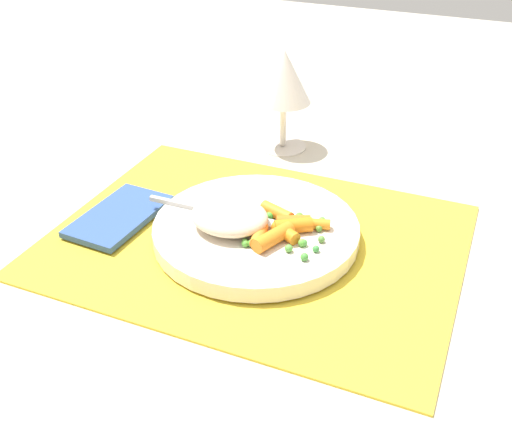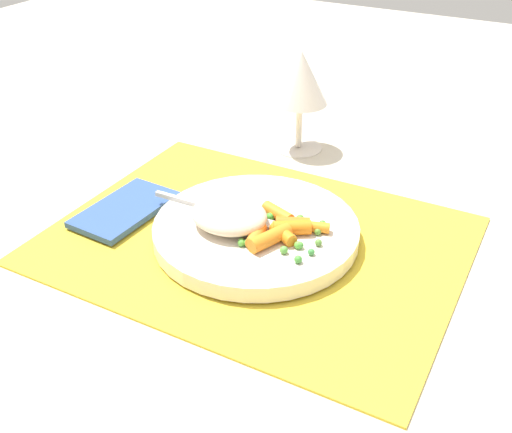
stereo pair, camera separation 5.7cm
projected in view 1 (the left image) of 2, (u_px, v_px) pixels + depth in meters
name	position (u px, v px, depth m)	size (l,w,h in m)	color
ground_plane	(256.00, 241.00, 0.74)	(2.40, 2.40, 0.00)	beige
placemat	(256.00, 239.00, 0.74)	(0.48, 0.37, 0.01)	gold
plate	(256.00, 230.00, 0.73)	(0.25, 0.25, 0.02)	silver
rice_mound	(229.00, 216.00, 0.71)	(0.09, 0.08, 0.03)	beige
carrot_portion	(283.00, 227.00, 0.70)	(0.09, 0.10, 0.02)	orange
pea_scatter	(290.00, 236.00, 0.69)	(0.09, 0.09, 0.01)	#58A545
fork	(237.00, 217.00, 0.73)	(0.20, 0.02, 0.01)	beige
wine_glass	(284.00, 80.00, 0.90)	(0.08, 0.08, 0.15)	silver
napkin	(119.00, 216.00, 0.77)	(0.08, 0.14, 0.01)	#33518C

